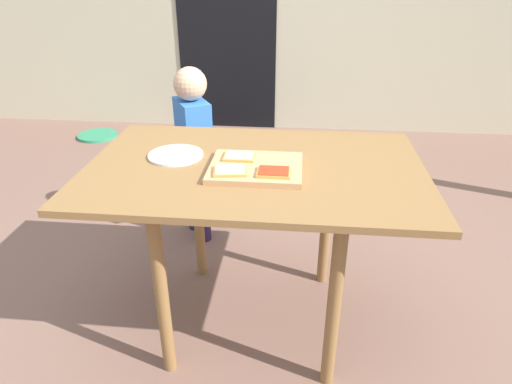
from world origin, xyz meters
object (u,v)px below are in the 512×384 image
plate_white_left (176,155)px  garden_hose_coil (98,135)px  pizza_slice_near_right (274,172)px  cutting_board (256,168)px  pizza_slice_near_left (230,171)px  pizza_slice_far_left (239,156)px  child_left (194,144)px  dining_table (255,187)px

plate_white_left → garden_hose_coil: size_ratio=0.60×
pizza_slice_near_right → garden_hose_coil: 3.05m
cutting_board → garden_hose_coil: bearing=126.9°
pizza_slice_near_left → garden_hose_coil: 2.96m
garden_hose_coil → pizza_slice_near_right: bearing=-52.8°
pizza_slice_near_right → garden_hose_coil: bearing=127.2°
pizza_slice_far_left → pizza_slice_near_right: size_ratio=1.01×
plate_white_left → cutting_board: bearing=-17.5°
pizza_slice_near_right → plate_white_left: size_ratio=0.54×
pizza_slice_near_right → child_left: bearing=120.9°
pizza_slice_far_left → plate_white_left: 0.26m
pizza_slice_near_left → pizza_slice_near_right: bearing=1.1°
pizza_slice_near_right → garden_hose_coil: (-1.78, 2.35, -0.78)m
pizza_slice_near_right → plate_white_left: (-0.40, 0.17, -0.02)m
dining_table → pizza_slice_near_right: 0.19m
dining_table → pizza_slice_far_left: size_ratio=10.84×
dining_table → pizza_slice_near_right: (0.08, -0.12, 0.12)m
pizza_slice_far_left → pizza_slice_near_left: size_ratio=0.91×
dining_table → cutting_board: bearing=-80.0°
pizza_slice_far_left → child_left: size_ratio=0.12×
child_left → dining_table: bearing=-59.7°
pizza_slice_near_left → cutting_board: bearing=39.8°
dining_table → pizza_slice_near_left: (-0.08, -0.12, 0.12)m
plate_white_left → child_left: (-0.08, 0.63, -0.20)m
cutting_board → pizza_slice_near_left: 0.11m
dining_table → pizza_slice_far_left: (-0.06, 0.01, 0.12)m
pizza_slice_far_left → plate_white_left: (-0.26, 0.04, -0.02)m
pizza_slice_near_left → plate_white_left: bearing=144.6°
cutting_board → pizza_slice_near_left: (-0.08, -0.07, 0.02)m
plate_white_left → pizza_slice_near_right: bearing=-23.2°
pizza_slice_far_left → garden_hose_coil: 2.87m
pizza_slice_near_right → pizza_slice_far_left: bearing=137.0°
dining_table → child_left: size_ratio=1.30×
cutting_board → pizza_slice_near_right: pizza_slice_near_right is taller
pizza_slice_far_left → child_left: 0.79m
pizza_slice_near_right → child_left: child_left is taller
cutting_board → garden_hose_coil: (-1.71, 2.28, -0.76)m
pizza_slice_far_left → garden_hose_coil: pizza_slice_far_left is taller
plate_white_left → pizza_slice_far_left: bearing=-9.0°
pizza_slice_near_right → child_left: size_ratio=0.12×
pizza_slice_near_right → child_left: (-0.48, 0.81, -0.22)m
garden_hose_coil → cutting_board: bearing=-53.1°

